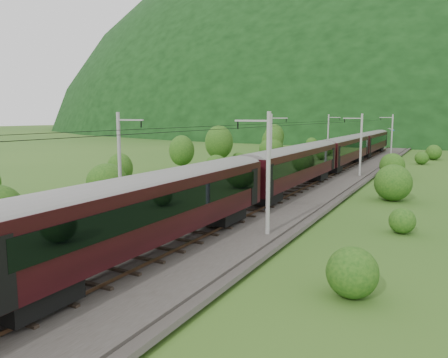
% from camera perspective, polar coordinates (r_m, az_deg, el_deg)
% --- Properties ---
extents(ground, '(600.00, 600.00, 0.00)m').
position_cam_1_polar(ground, '(31.97, -4.75, -6.29)').
color(ground, '#284F18').
rests_on(ground, ground).
extents(railbed, '(14.00, 220.00, 0.30)m').
position_cam_1_polar(railbed, '(40.52, 2.83, -2.94)').
color(railbed, '#38332D').
rests_on(railbed, ground).
extents(track_left, '(2.40, 220.00, 0.27)m').
position_cam_1_polar(track_left, '(41.52, -0.17, -2.35)').
color(track_left, brown).
rests_on(track_left, railbed).
extents(track_right, '(2.40, 220.00, 0.27)m').
position_cam_1_polar(track_right, '(39.56, 6.00, -2.93)').
color(track_right, brown).
rests_on(track_right, railbed).
extents(catenary_left, '(2.54, 192.28, 8.00)m').
position_cam_1_polar(catenary_left, '(62.50, 6.24, 4.98)').
color(catenary_left, gray).
rests_on(catenary_left, railbed).
extents(catenary_right, '(2.54, 192.28, 8.00)m').
position_cam_1_polar(catenary_right, '(59.16, 17.38, 4.48)').
color(catenary_right, gray).
rests_on(catenary_right, railbed).
extents(overhead_wires, '(4.83, 198.00, 0.03)m').
position_cam_1_polar(overhead_wires, '(39.76, 2.91, 6.93)').
color(overhead_wires, black).
rests_on(overhead_wires, ground).
extents(mountain_main, '(504.00, 360.00, 244.00)m').
position_cam_1_polar(mountain_main, '(286.71, 24.39, 5.92)').
color(mountain_main, black).
rests_on(mountain_main, ground).
extents(mountain_ridge, '(336.00, 280.00, 132.00)m').
position_cam_1_polar(mountain_ridge, '(353.67, 4.89, 6.92)').
color(mountain_ridge, black).
rests_on(mountain_ridge, ground).
extents(train, '(3.09, 149.20, 5.38)m').
position_cam_1_polar(train, '(56.42, 12.94, 3.60)').
color(train, black).
rests_on(train, ground).
extents(hazard_post_near, '(0.14, 0.14, 1.33)m').
position_cam_1_polar(hazard_post_near, '(51.61, 7.79, 0.33)').
color(hazard_post_near, red).
rests_on(hazard_post_near, railbed).
extents(hazard_post_far, '(0.17, 0.17, 1.60)m').
position_cam_1_polar(hazard_post_far, '(80.00, 15.64, 2.99)').
color(hazard_post_far, red).
rests_on(hazard_post_far, railbed).
extents(signal, '(0.27, 0.27, 2.47)m').
position_cam_1_polar(signal, '(57.03, 5.23, 1.92)').
color(signal, black).
rests_on(signal, railbed).
extents(vegetation_left, '(11.96, 142.64, 6.51)m').
position_cam_1_polar(vegetation_left, '(52.46, -8.75, 2.10)').
color(vegetation_left, '#174312').
rests_on(vegetation_left, ground).
extents(vegetation_right, '(6.85, 103.61, 3.13)m').
position_cam_1_polar(vegetation_right, '(39.93, 20.12, -1.86)').
color(vegetation_right, '#174312').
rests_on(vegetation_right, ground).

